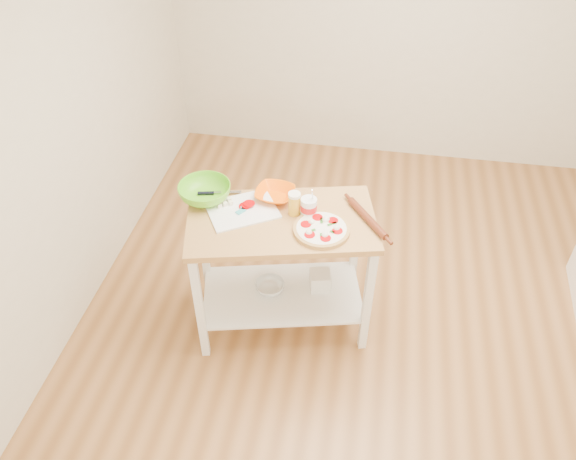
# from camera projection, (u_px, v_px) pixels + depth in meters

# --- Properties ---
(room_shell) EXTENTS (4.04, 4.54, 2.74)m
(room_shell) POSITION_uv_depth(u_px,v_px,m) (397.00, 164.00, 2.95)
(room_shell) COLOR #9F6B3A
(room_shell) RESTS_ON ground
(prep_island) EXTENTS (1.22, 0.85, 0.90)m
(prep_island) POSITION_uv_depth(u_px,v_px,m) (282.00, 251.00, 3.48)
(prep_island) COLOR #B38549
(prep_island) RESTS_ON ground
(pizza) EXTENTS (0.33, 0.33, 0.05)m
(pizza) POSITION_uv_depth(u_px,v_px,m) (321.00, 229.00, 3.22)
(pizza) COLOR tan
(pizza) RESTS_ON prep_island
(cutting_board) EXTENTS (0.50, 0.46, 0.04)m
(cutting_board) POSITION_uv_depth(u_px,v_px,m) (242.00, 209.00, 3.37)
(cutting_board) COLOR white
(cutting_board) RESTS_ON prep_island
(spatula) EXTENTS (0.09, 0.15, 0.01)m
(spatula) POSITION_uv_depth(u_px,v_px,m) (244.00, 208.00, 3.37)
(spatula) COLOR #38ABB4
(spatula) RESTS_ON cutting_board
(knife) EXTENTS (0.27, 0.09, 0.01)m
(knife) POSITION_uv_depth(u_px,v_px,m) (213.00, 193.00, 3.48)
(knife) COLOR silver
(knife) RESTS_ON cutting_board
(orange_bowl) EXTENTS (0.27, 0.27, 0.06)m
(orange_bowl) POSITION_uv_depth(u_px,v_px,m) (275.00, 194.00, 3.45)
(orange_bowl) COLOR #FF6102
(orange_bowl) RESTS_ON prep_island
(green_bowl) EXTENTS (0.34, 0.34, 0.10)m
(green_bowl) POSITION_uv_depth(u_px,v_px,m) (205.00, 192.00, 3.43)
(green_bowl) COLOR #5FC11E
(green_bowl) RESTS_ON prep_island
(beer_pint) EXTENTS (0.07, 0.07, 0.15)m
(beer_pint) POSITION_uv_depth(u_px,v_px,m) (294.00, 204.00, 3.30)
(beer_pint) COLOR gold
(beer_pint) RESTS_ON prep_island
(yogurt_tub) EXTENTS (0.10, 0.10, 0.21)m
(yogurt_tub) POSITION_uv_depth(u_px,v_px,m) (309.00, 207.00, 3.30)
(yogurt_tub) COLOR white
(yogurt_tub) RESTS_ON prep_island
(rolling_pin) EXTENTS (0.26, 0.33, 0.04)m
(rolling_pin) POSITION_uv_depth(u_px,v_px,m) (368.00, 218.00, 3.28)
(rolling_pin) COLOR #602916
(rolling_pin) RESTS_ON prep_island
(shelf_glass_bowl) EXTENTS (0.28, 0.28, 0.06)m
(shelf_glass_bowl) POSITION_uv_depth(u_px,v_px,m) (270.00, 287.00, 3.73)
(shelf_glass_bowl) COLOR silver
(shelf_glass_bowl) RESTS_ON prep_island
(shelf_bin) EXTENTS (0.16, 0.16, 0.13)m
(shelf_bin) POSITION_uv_depth(u_px,v_px,m) (320.00, 280.00, 3.73)
(shelf_bin) COLOR white
(shelf_bin) RESTS_ON prep_island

